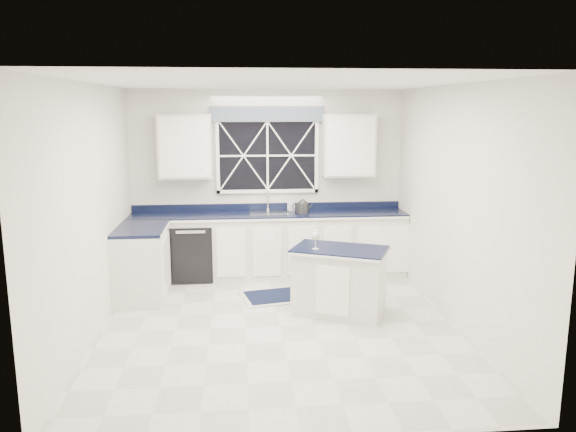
{
  "coord_description": "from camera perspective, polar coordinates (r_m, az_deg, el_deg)",
  "views": [
    {
      "loc": [
        -0.46,
        -6.0,
        2.45
      ],
      "look_at": [
        0.13,
        0.4,
        1.2
      ],
      "focal_mm": 35.0,
      "sensor_mm": 36.0,
      "label": 1
    }
  ],
  "objects": [
    {
      "name": "rug",
      "position": [
        7.47,
        -0.41,
        -8.05
      ],
      "size": [
        1.22,
        0.89,
        0.02
      ],
      "rotation": [
        0.0,
        0.0,
        0.21
      ],
      "color": "beige",
      "rests_on": "ground"
    },
    {
      "name": "faucet",
      "position": [
        8.27,
        -2.04,
        1.61
      ],
      "size": [
        0.05,
        0.2,
        0.3
      ],
      "color": "silver",
      "rests_on": "countertop"
    },
    {
      "name": "dishwasher",
      "position": [
        8.23,
        -9.61,
        -3.48
      ],
      "size": [
        0.6,
        0.58,
        0.82
      ],
      "primitive_type": "cube",
      "color": "black",
      "rests_on": "ground"
    },
    {
      "name": "countertop",
      "position": [
        8.11,
        -1.95,
        0.14
      ],
      "size": [
        3.98,
        0.64,
        0.04
      ],
      "primitive_type": "cube",
      "color": "black",
      "rests_on": "base_cabinets"
    },
    {
      "name": "back_wall",
      "position": [
        8.34,
        -2.1,
        3.43
      ],
      "size": [
        4.0,
        0.1,
        2.7
      ],
      "primitive_type": "cube",
      "color": "silver",
      "rests_on": "ground"
    },
    {
      "name": "soap_bottle",
      "position": [
        8.29,
        0.32,
        1.22
      ],
      "size": [
        0.11,
        0.12,
        0.2
      ],
      "primitive_type": "imported",
      "rotation": [
        0.0,
        0.0,
        0.36
      ],
      "color": "silver",
      "rests_on": "countertop"
    },
    {
      "name": "base_cabinets",
      "position": [
        8.04,
        -4.22,
        -3.41
      ],
      "size": [
        3.99,
        1.6,
        0.9
      ],
      "color": "silver",
      "rests_on": "ground"
    },
    {
      "name": "island",
      "position": [
        6.78,
        5.24,
        -6.57
      ],
      "size": [
        1.26,
        1.04,
        0.81
      ],
      "rotation": [
        0.0,
        0.0,
        -0.42
      ],
      "color": "silver",
      "rests_on": "ground"
    },
    {
      "name": "ground",
      "position": [
        6.5,
        -0.87,
        -11.13
      ],
      "size": [
        4.5,
        4.5,
        0.0
      ],
      "primitive_type": "plane",
      "color": "silver",
      "rests_on": "ground"
    },
    {
      "name": "upper_cabinets",
      "position": [
        8.11,
        -2.05,
        7.13
      ],
      "size": [
        3.1,
        0.34,
        0.9
      ],
      "color": "silver",
      "rests_on": "ground"
    },
    {
      "name": "window",
      "position": [
        8.24,
        -2.1,
        6.7
      ],
      "size": [
        1.65,
        0.09,
        1.26
      ],
      "color": "black",
      "rests_on": "ground"
    },
    {
      "name": "kettle",
      "position": [
        8.11,
        1.49,
        1.0
      ],
      "size": [
        0.29,
        0.24,
        0.22
      ],
      "rotation": [
        0.0,
        0.0,
        -0.43
      ],
      "color": "#2E2E30",
      "rests_on": "countertop"
    },
    {
      "name": "wine_glass",
      "position": [
        6.57,
        2.82,
        -2.04
      ],
      "size": [
        0.1,
        0.1,
        0.23
      ],
      "color": "silver",
      "rests_on": "island"
    }
  ]
}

